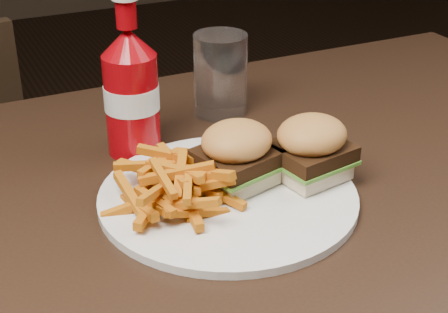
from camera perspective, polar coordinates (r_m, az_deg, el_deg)
name	(u,v)px	position (r m, az deg, el deg)	size (l,w,h in m)	color
dining_table	(250,217)	(0.77, 2.15, -5.05)	(1.20, 0.80, 0.04)	black
plate	(228,196)	(0.76, 0.33, -3.34)	(0.29, 0.29, 0.01)	white
sandwich_half_a	(236,175)	(0.77, 1.04, -1.55)	(0.07, 0.07, 0.02)	beige
sandwich_half_b	(310,168)	(0.78, 7.14, -1.00)	(0.07, 0.07, 0.02)	beige
fries_pile	(177,182)	(0.73, -3.92, -2.17)	(0.12, 0.12, 0.05)	#B05100
ketchup_bottle	(132,107)	(0.85, -7.63, 4.11)	(0.07, 0.07, 0.13)	#92030A
tumbler	(220,75)	(0.95, -0.30, 6.76)	(0.07, 0.07, 0.12)	white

